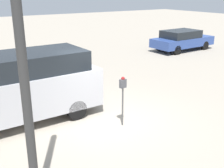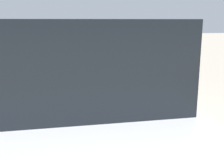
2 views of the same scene
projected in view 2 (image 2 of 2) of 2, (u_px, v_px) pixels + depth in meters
The scene contains 3 objects.
ground_plane at pixel (128, 117), 6.41m from camera, with size 80.00×80.00×0.00m, color gray.
parking_meter_near at pixel (146, 66), 6.33m from camera, with size 0.21×0.12×1.56m.
parked_van at pixel (56, 101), 3.55m from camera, with size 5.06×1.99×2.16m.
Camera 2 is at (5.91, -1.50, 2.16)m, focal length 45.00 mm.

